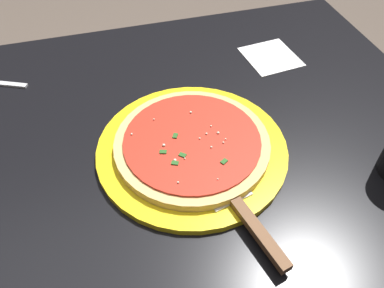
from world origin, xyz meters
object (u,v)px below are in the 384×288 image
(serving_plate, at_px, (192,149))
(napkin_folded_right, at_px, (271,57))
(pizza, at_px, (192,143))
(pizza_server, at_px, (244,214))

(serving_plate, height_order, napkin_folded_right, serving_plate)
(serving_plate, relative_size, pizza, 1.24)
(pizza, bearing_deg, serving_plate, -133.71)
(pizza_server, relative_size, napkin_folded_right, 1.83)
(pizza, relative_size, napkin_folded_right, 2.27)
(serving_plate, bearing_deg, pizza, 46.29)
(pizza, height_order, pizza_server, pizza)
(napkin_folded_right, bearing_deg, pizza, 42.19)
(pizza_server, xyz_separation_m, napkin_folded_right, (-0.22, -0.40, -0.02))
(serving_plate, xyz_separation_m, napkin_folded_right, (-0.26, -0.24, -0.01))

